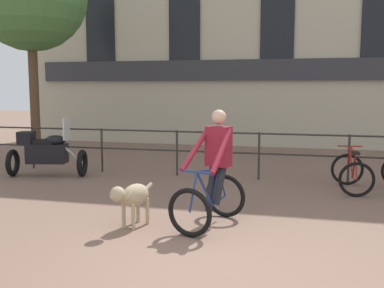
% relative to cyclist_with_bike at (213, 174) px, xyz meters
% --- Properties ---
extents(ground_plane, '(60.00, 60.00, 0.00)m').
position_rel_cyclist_with_bike_xyz_m(ground_plane, '(0.34, -1.77, -0.76)').
color(ground_plane, '#7A5B4C').
extents(canal_railing, '(15.05, 0.05, 1.05)m').
position_rel_cyclist_with_bike_xyz_m(canal_railing, '(0.34, 3.43, -0.05)').
color(canal_railing, '#2D2B28').
rests_on(canal_railing, ground_plane).
extents(building_facade, '(18.00, 0.72, 9.59)m').
position_rel_cyclist_with_bike_xyz_m(building_facade, '(0.34, 9.22, 4.01)').
color(building_facade, '#BCB299').
rests_on(building_facade, ground_plane).
extents(cyclist_with_bike, '(0.98, 1.31, 1.70)m').
position_rel_cyclist_with_bike_xyz_m(cyclist_with_bike, '(0.00, 0.00, 0.00)').
color(cyclist_with_bike, black).
rests_on(cyclist_with_bike, ground_plane).
extents(dog, '(0.45, 0.90, 0.66)m').
position_rel_cyclist_with_bike_xyz_m(dog, '(-1.11, -0.44, -0.30)').
color(dog, tan).
rests_on(dog, ground_plane).
extents(parked_motorcycle, '(1.82, 0.98, 1.35)m').
position_rel_cyclist_with_bike_xyz_m(parked_motorcycle, '(-4.39, 2.61, -0.20)').
color(parked_motorcycle, black).
rests_on(parked_motorcycle, ground_plane).
extents(parked_bicycle_near_lamp, '(0.74, 1.16, 0.86)m').
position_rel_cyclist_with_bike_xyz_m(parked_bicycle_near_lamp, '(2.22, 2.78, -0.41)').
color(parked_bicycle_near_lamp, black).
rests_on(parked_bicycle_near_lamp, ground_plane).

